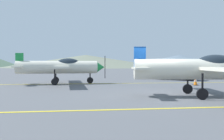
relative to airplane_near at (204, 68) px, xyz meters
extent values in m
plane|color=#54565B|center=(-2.63, 0.67, -1.44)|extent=(400.00, 400.00, 0.00)
cube|color=yellow|center=(-2.63, -2.80, -1.44)|extent=(80.00, 0.16, 0.01)
cube|color=yellow|center=(-2.63, 8.15, -1.44)|extent=(80.00, 0.16, 0.01)
cylinder|color=silver|center=(-0.28, 0.04, -0.04)|extent=(6.66, 1.93, 1.06)
ellipsoid|color=#1E2833|center=(0.58, -0.08, 0.28)|extent=(2.03, 1.12, 0.87)
cube|color=silver|center=(0.10, -0.01, 0.01)|extent=(2.19, 8.58, 0.15)
cube|color=silver|center=(-3.26, 0.44, 0.01)|extent=(1.01, 2.58, 0.10)
cube|color=blue|center=(-3.26, 0.44, 0.54)|extent=(0.62, 0.20, 1.16)
cylinder|color=black|center=(-0.62, -0.99, -0.69)|extent=(0.10, 0.10, 0.97)
cylinder|color=black|center=(-0.62, -0.99, -1.17)|extent=(0.55, 0.19, 0.54)
cylinder|color=black|center=(-0.33, 1.12, -0.69)|extent=(0.10, 0.10, 0.97)
cylinder|color=black|center=(-0.33, 1.12, -1.17)|extent=(0.55, 0.19, 0.54)
cylinder|color=silver|center=(-8.37, 8.21, -0.04)|extent=(6.65, 1.62, 1.06)
cone|color=#1E8C3F|center=(-4.75, 8.52, -0.04)|extent=(0.75, 0.96, 0.90)
cube|color=black|center=(-4.37, 8.56, -0.04)|extent=(0.05, 0.12, 1.94)
ellipsoid|color=#1E2833|center=(-7.50, 8.29, 0.28)|extent=(2.00, 1.03, 0.87)
cube|color=silver|center=(-7.98, 8.25, 0.01)|extent=(1.78, 8.58, 0.15)
cube|color=silver|center=(-11.36, 7.96, 0.01)|extent=(0.89, 2.56, 0.10)
cube|color=#1E8C3F|center=(-11.36, 7.96, 0.54)|extent=(0.62, 0.17, 1.16)
cylinder|color=black|center=(-5.67, 8.44, -0.69)|extent=(0.10, 0.10, 0.97)
cylinder|color=black|center=(-5.67, 8.44, -1.17)|extent=(0.55, 0.16, 0.54)
cylinder|color=black|center=(-8.47, 7.14, -0.69)|extent=(0.10, 0.10, 0.97)
cylinder|color=black|center=(-8.47, 7.14, -1.17)|extent=(0.55, 0.16, 0.54)
cylinder|color=black|center=(-8.65, 9.26, -0.69)|extent=(0.10, 0.10, 0.97)
cylinder|color=black|center=(-8.65, 9.26, -1.17)|extent=(0.55, 0.16, 0.54)
cube|color=#3372BF|center=(3.54, 11.69, -0.75)|extent=(4.42, 4.19, 0.75)
cube|color=black|center=(3.43, 11.79, -0.10)|extent=(2.85, 2.78, 0.55)
cylinder|color=black|center=(4.01, 10.08, -1.12)|extent=(0.63, 0.59, 0.64)
cylinder|color=black|center=(5.20, 11.43, -1.12)|extent=(0.63, 0.59, 0.64)
cylinder|color=black|center=(1.88, 11.95, -1.12)|extent=(0.63, 0.59, 0.64)
cylinder|color=black|center=(3.07, 13.30, -1.12)|extent=(0.63, 0.59, 0.64)
cube|color=black|center=(2.56, 5.84, -1.42)|extent=(0.36, 0.36, 0.04)
cone|color=orange|center=(2.56, 5.84, -1.13)|extent=(0.29, 0.29, 0.55)
cylinder|color=white|center=(2.56, 5.84, -1.10)|extent=(0.20, 0.20, 0.08)
cone|color=slate|center=(-5.99, 111.95, 1.90)|extent=(86.04, 86.04, 6.68)
cone|color=slate|center=(66.30, 155.44, 2.91)|extent=(84.50, 84.50, 8.71)
camera|label=1|loc=(-6.02, -10.80, 0.23)|focal=35.74mm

